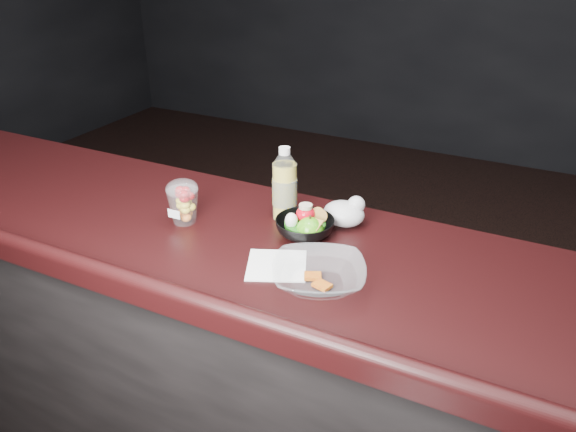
# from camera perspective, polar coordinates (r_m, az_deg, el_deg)

# --- Properties ---
(counter) EXTENTS (4.06, 0.71, 1.02)m
(counter) POSITION_cam_1_polar(r_m,az_deg,el_deg) (1.98, -3.23, -15.26)
(counter) COLOR black
(counter) RESTS_ON ground
(lemonade_bottle) EXTENTS (0.08, 0.08, 0.24)m
(lemonade_bottle) POSITION_cam_1_polar(r_m,az_deg,el_deg) (1.75, -0.34, 2.76)
(lemonade_bottle) COLOR gold
(lemonade_bottle) RESTS_ON counter
(fruit_cup) EXTENTS (0.10, 0.10, 0.14)m
(fruit_cup) POSITION_cam_1_polar(r_m,az_deg,el_deg) (1.77, -10.62, 1.52)
(fruit_cup) COLOR white
(fruit_cup) RESTS_ON counter
(green_apple) EXTENTS (0.08, 0.08, 0.08)m
(green_apple) POSITION_cam_1_polar(r_m,az_deg,el_deg) (1.65, 2.23, -1.40)
(green_apple) COLOR #23790E
(green_apple) RESTS_ON counter
(plastic_bag) EXTENTS (0.13, 0.11, 0.10)m
(plastic_bag) POSITION_cam_1_polar(r_m,az_deg,el_deg) (1.74, 5.86, 0.36)
(plastic_bag) COLOR silver
(plastic_bag) RESTS_ON counter
(snack_bowl) EXTENTS (0.19, 0.19, 0.10)m
(snack_bowl) POSITION_cam_1_polar(r_m,az_deg,el_deg) (1.67, 1.69, -1.02)
(snack_bowl) COLOR black
(snack_bowl) RESTS_ON counter
(takeout_bowl) EXTENTS (0.32, 0.32, 0.06)m
(takeout_bowl) POSITION_cam_1_polar(r_m,az_deg,el_deg) (1.45, 3.16, -6.01)
(takeout_bowl) COLOR silver
(takeout_bowl) RESTS_ON counter
(paper_napkin) EXTENTS (0.21, 0.21, 0.00)m
(paper_napkin) POSITION_cam_1_polar(r_m,az_deg,el_deg) (1.54, -1.16, -5.02)
(paper_napkin) COLOR white
(paper_napkin) RESTS_ON counter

